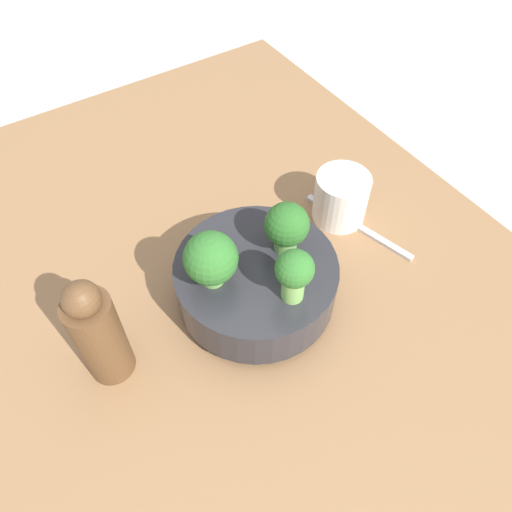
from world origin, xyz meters
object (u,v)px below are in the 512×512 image
bowl (256,281)px  fork (358,226)px  cup (341,198)px  pepper_mill (98,333)px

bowl → fork: size_ratio=1.12×
cup → fork: size_ratio=0.43×
cup → pepper_mill: pepper_mill is taller
fork → cup: bearing=14.8°
bowl → cup: bearing=-72.2°
cup → pepper_mill: bearing=96.8°
fork → bowl: bearing=97.2°
cup → fork: bearing=-165.2°
pepper_mill → fork: (0.01, -0.41, -0.08)m
bowl → cup: 0.20m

